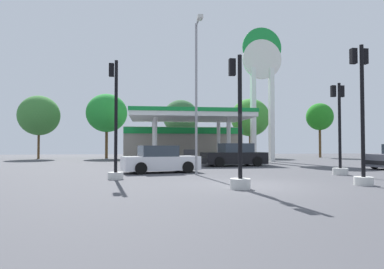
{
  "coord_description": "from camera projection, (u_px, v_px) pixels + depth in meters",
  "views": [
    {
      "loc": [
        -3.75,
        -12.05,
        1.45
      ],
      "look_at": [
        -0.18,
        14.76,
        2.31
      ],
      "focal_mm": 32.03,
      "sensor_mm": 36.0,
      "label": 1
    }
  ],
  "objects": [
    {
      "name": "car_1",
      "position": [
        234.0,
        156.0,
        24.05
      ],
      "size": [
        4.65,
        2.48,
        1.59
      ],
      "color": "black",
      "rests_on": "ground"
    },
    {
      "name": "traffic_signal_1",
      "position": [
        362.0,
        130.0,
        12.53
      ],
      "size": [
        0.67,
        0.69,
        5.15
      ],
      "color": "silver",
      "rests_on": "ground"
    },
    {
      "name": "ground_plane",
      "position": [
        251.0,
        185.0,
        12.38
      ],
      "size": [
        90.0,
        90.0,
        0.0
      ],
      "primitive_type": "plane",
      "color": "#47474C",
      "rests_on": "ground"
    },
    {
      "name": "station_pole_sign",
      "position": [
        262.0,
        77.0,
        31.22
      ],
      "size": [
        3.64,
        0.56,
        12.24
      ],
      "color": "white",
      "rests_on": "ground"
    },
    {
      "name": "corner_streetlamp",
      "position": [
        197.0,
        83.0,
        16.7
      ],
      "size": [
        0.24,
        1.48,
        7.51
      ],
      "color": "gray",
      "rests_on": "ground"
    },
    {
      "name": "gas_station",
      "position": [
        183.0,
        140.0,
        34.28
      ],
      "size": [
        11.45,
        13.15,
        4.31
      ],
      "color": "gray",
      "rests_on": "ground"
    },
    {
      "name": "car_2",
      "position": [
        160.0,
        160.0,
        18.22
      ],
      "size": [
        4.29,
        2.55,
        1.44
      ],
      "color": "black",
      "rests_on": "ground"
    },
    {
      "name": "traffic_signal_2",
      "position": [
        239.0,
        149.0,
        11.39
      ],
      "size": [
        0.68,
        0.7,
        4.48
      ],
      "color": "silver",
      "rests_on": "ground"
    },
    {
      "name": "tree_2",
      "position": [
        181.0,
        117.0,
        38.28
      ],
      "size": [
        3.95,
        3.95,
        6.54
      ],
      "color": "brown",
      "rests_on": "ground"
    },
    {
      "name": "tree_3",
      "position": [
        250.0,
        118.0,
        40.37
      ],
      "size": [
        4.54,
        4.54,
        6.95
      ],
      "color": "brown",
      "rests_on": "ground"
    },
    {
      "name": "tree_1",
      "position": [
        107.0,
        113.0,
        38.54
      ],
      "size": [
        4.56,
        4.56,
        7.25
      ],
      "color": "brown",
      "rests_on": "ground"
    },
    {
      "name": "tree_0",
      "position": [
        39.0,
        116.0,
        36.79
      ],
      "size": [
        4.34,
        4.34,
        6.8
      ],
      "color": "brown",
      "rests_on": "ground"
    },
    {
      "name": "traffic_signal_3",
      "position": [
        115.0,
        140.0,
        14.66
      ],
      "size": [
        0.66,
        0.69,
        5.11
      ],
      "color": "silver",
      "rests_on": "ground"
    },
    {
      "name": "tree_4",
      "position": [
        320.0,
        117.0,
        40.91
      ],
      "size": [
        3.16,
        3.16,
        6.5
      ],
      "color": "brown",
      "rests_on": "ground"
    },
    {
      "name": "traffic_signal_0",
      "position": [
        339.0,
        143.0,
        16.87
      ],
      "size": [
        0.72,
        0.72,
        4.53
      ],
      "color": "silver",
      "rests_on": "ground"
    }
  ]
}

